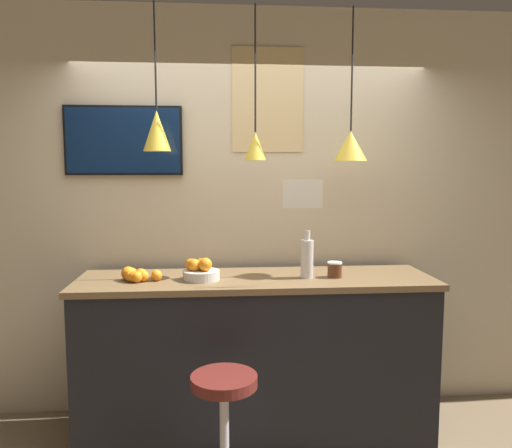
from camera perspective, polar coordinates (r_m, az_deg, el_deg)
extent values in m
cube|color=beige|center=(3.64, -0.56, 1.29)|extent=(8.00, 0.06, 2.90)
cube|color=black|center=(3.44, 0.00, -15.13)|extent=(2.27, 0.61, 1.03)
cube|color=brown|center=(3.28, 0.00, -6.44)|extent=(2.31, 0.65, 0.04)
cylinder|color=#B7B7BC|center=(2.92, -3.63, -23.49)|extent=(0.05, 0.05, 0.61)
cylinder|color=#5B1E19|center=(2.76, -3.68, -17.47)|extent=(0.36, 0.36, 0.06)
cylinder|color=beige|center=(3.22, -6.28, -5.82)|extent=(0.23, 0.23, 0.06)
sphere|color=orange|center=(3.22, -6.26, -4.57)|extent=(0.07, 0.07, 0.07)
sphere|color=orange|center=(3.17, -5.81, -4.63)|extent=(0.09, 0.09, 0.09)
sphere|color=orange|center=(3.23, -7.48, -4.58)|extent=(0.07, 0.07, 0.07)
sphere|color=orange|center=(3.19, -7.11, -4.66)|extent=(0.08, 0.08, 0.08)
sphere|color=orange|center=(3.24, -13.04, -5.67)|extent=(0.08, 0.08, 0.08)
sphere|color=orange|center=(3.20, -13.47, -5.91)|extent=(0.07, 0.07, 0.07)
sphere|color=orange|center=(3.28, -14.41, -5.49)|extent=(0.09, 0.09, 0.09)
sphere|color=orange|center=(3.30, -14.03, -5.51)|extent=(0.08, 0.08, 0.08)
sphere|color=orange|center=(3.22, -12.75, -5.84)|extent=(0.07, 0.07, 0.07)
sphere|color=orange|center=(3.24, -14.14, -5.76)|extent=(0.08, 0.08, 0.08)
sphere|color=orange|center=(3.21, -13.75, -5.87)|extent=(0.07, 0.07, 0.07)
sphere|color=orange|center=(3.23, -11.30, -5.78)|extent=(0.07, 0.07, 0.07)
cylinder|color=silver|center=(3.25, 5.85, -4.01)|extent=(0.08, 0.08, 0.25)
cylinder|color=silver|center=(3.23, 5.88, -1.31)|extent=(0.04, 0.04, 0.06)
cylinder|color=#562D19|center=(3.30, 8.98, -5.26)|extent=(0.09, 0.09, 0.09)
cylinder|color=white|center=(3.29, 9.00, -4.40)|extent=(0.09, 0.09, 0.01)
cylinder|color=black|center=(3.33, -11.45, 18.31)|extent=(0.01, 0.01, 0.66)
cone|color=gold|center=(3.26, -11.27, 10.41)|extent=(0.18, 0.18, 0.26)
sphere|color=#F9EFCC|center=(3.26, -11.23, 8.51)|extent=(0.04, 0.04, 0.04)
cylinder|color=black|center=(3.31, -0.07, 17.35)|extent=(0.01, 0.01, 0.79)
cone|color=gold|center=(3.25, -0.07, 8.88)|extent=(0.14, 0.14, 0.18)
sphere|color=#F9EFCC|center=(3.25, -0.07, 7.64)|extent=(0.04, 0.04, 0.04)
cylinder|color=black|center=(3.41, 10.93, 16.97)|extent=(0.01, 0.01, 0.78)
cone|color=gold|center=(3.36, 10.75, 8.75)|extent=(0.22, 0.22, 0.19)
sphere|color=#F9EFCC|center=(3.36, 10.72, 7.43)|extent=(0.04, 0.04, 0.04)
cube|color=black|center=(3.63, -14.87, 9.20)|extent=(0.81, 0.04, 0.48)
cube|color=#0F2347|center=(3.61, -14.93, 9.21)|extent=(0.78, 0.01, 0.45)
cube|color=white|center=(2.99, 5.36, 3.43)|extent=(0.24, 0.01, 0.17)
cube|color=#DBBC84|center=(3.64, 1.35, 13.99)|extent=(0.51, 0.01, 0.73)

